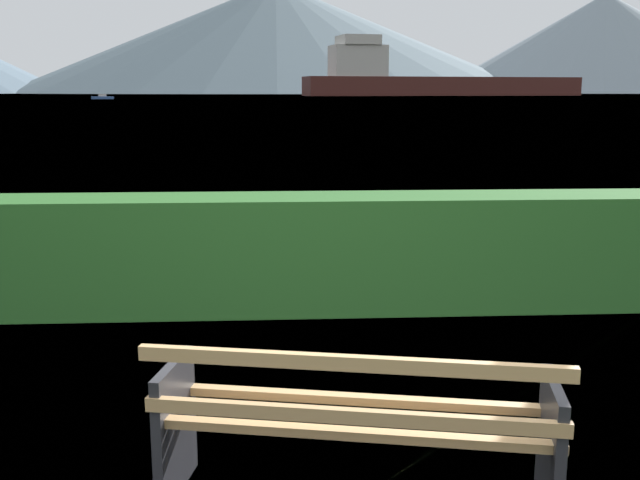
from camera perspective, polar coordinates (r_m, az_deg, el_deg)
water_surface at (r=309.83m, az=-3.29°, el=11.06°), size 620.00×620.00×0.00m
park_bench at (r=3.61m, az=2.73°, el=-14.03°), size 1.96×0.94×0.87m
hedge_row at (r=6.78m, az=-0.12°, el=-0.98°), size 7.66×0.70×1.05m
cargo_ship_large at (r=284.30m, az=8.02°, el=12.14°), size 107.71×34.13×21.34m
fishing_boat_near at (r=180.90m, az=-16.39°, el=10.49°), size 5.20×2.67×1.12m
distant_hills at (r=581.11m, az=-10.03°, el=15.13°), size 852.74×428.57×84.51m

